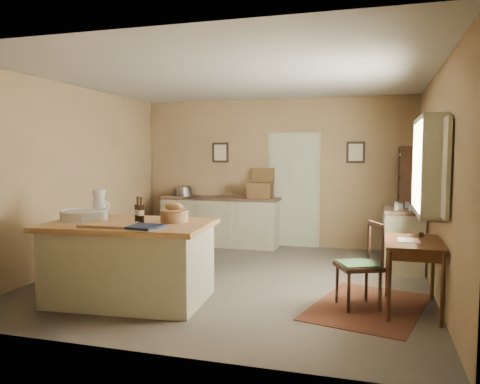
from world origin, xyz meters
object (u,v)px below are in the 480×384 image
object	(u,v)px
writing_desk	(413,249)
right_cabinet	(403,238)
work_island	(129,259)
sideboard	(221,219)
desk_chair	(358,266)
shelving_unit	(411,203)

from	to	relation	value
writing_desk	right_cabinet	xyz separation A→B (m)	(-0.00, 1.94, -0.21)
work_island	right_cabinet	bearing A→B (deg)	33.88
work_island	sideboard	size ratio (longest dim) A/B	0.88
sideboard	desk_chair	distance (m)	3.94
desk_chair	shelving_unit	world-z (taller)	shelving_unit
sideboard	shelving_unit	world-z (taller)	shelving_unit
desk_chair	shelving_unit	distance (m)	2.90
right_cabinet	shelving_unit	xyz separation A→B (m)	(0.15, 0.79, 0.45)
sideboard	writing_desk	xyz separation A→B (m)	(3.15, -2.93, 0.19)
desk_chair	right_cabinet	xyz separation A→B (m)	(0.56, 1.98, -0.00)
sideboard	desk_chair	bearing A→B (deg)	-49.03
right_cabinet	sideboard	bearing A→B (deg)	162.48
right_cabinet	writing_desk	bearing A→B (deg)	-89.99
sideboard	writing_desk	distance (m)	4.30
work_island	writing_desk	world-z (taller)	work_island
writing_desk	desk_chair	xyz separation A→B (m)	(-0.56, -0.05, -0.21)
desk_chair	sideboard	bearing A→B (deg)	106.11
right_cabinet	shelving_unit	bearing A→B (deg)	79.40
work_island	desk_chair	world-z (taller)	work_island
writing_desk	shelving_unit	size ratio (longest dim) A/B	0.52
work_island	shelving_unit	size ratio (longest dim) A/B	1.06
sideboard	right_cabinet	world-z (taller)	sideboard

